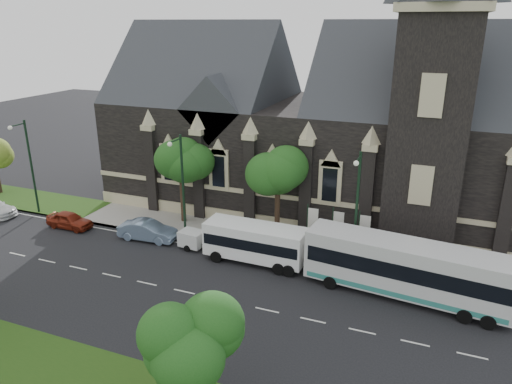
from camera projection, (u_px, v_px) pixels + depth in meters
The scene contains 17 objects.
ground at pixel (184, 292), 32.36m from camera, with size 160.00×160.00×0.00m, color black.
sidewalk at pixel (240, 236), 40.66m from camera, with size 80.00×5.00×0.15m, color gray.
museum at pixel (329, 126), 44.29m from camera, with size 40.00×17.70×29.90m.
tree_park_east at pixel (197, 334), 20.50m from camera, with size 3.40×3.40×6.28m.
tree_walk_right at pixel (281, 172), 38.67m from camera, with size 4.08×4.08×7.80m.
tree_walk_left at pixel (184, 161), 41.81m from camera, with size 3.91×3.91×7.64m.
street_lamp_near at pixel (356, 206), 33.39m from camera, with size 0.36×1.88×9.00m.
street_lamp_mid at pixel (181, 183), 38.24m from camera, with size 0.36×1.88×9.00m.
street_lamp_far at pixel (29, 162), 43.77m from camera, with size 0.36×1.88×9.00m.
banner_flag_left at pixel (311, 224), 37.27m from camera, with size 0.90×0.10×4.00m.
banner_flag_center at pixel (336, 228), 36.57m from camera, with size 0.90×0.10×4.00m.
banner_flag_right at pixel (362, 232), 35.88m from camera, with size 0.90×0.10×4.00m.
tour_coach at pixel (405, 268), 31.18m from camera, with size 13.36×4.18×3.83m.
shuttle_bus at pixel (255, 241), 35.85m from camera, with size 7.75×2.79×2.98m.
box_trailer at pixel (192, 239), 38.34m from camera, with size 2.81×1.66×1.47m.
sedan at pixel (148, 231), 39.85m from camera, with size 1.73×4.97×1.64m, color #768DAA.
car_far_red at pixel (69, 220), 42.20m from camera, with size 1.71×4.25×1.45m, color maroon.
Camera 1 is at (14.89, -24.43, 17.27)m, focal length 33.47 mm.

